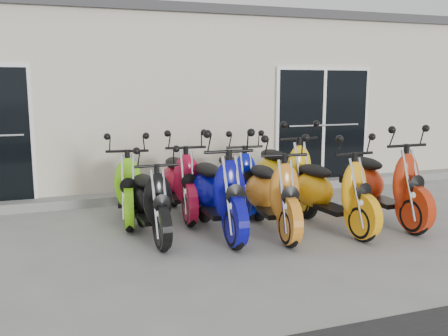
{
  "coord_description": "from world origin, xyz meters",
  "views": [
    {
      "loc": [
        -2.47,
        -6.34,
        2.01
      ],
      "look_at": [
        0.0,
        0.6,
        0.75
      ],
      "focal_mm": 40.0,
      "sensor_mm": 36.0,
      "label": 1
    }
  ],
  "objects_px": {
    "scooter_front_orange_a": "(272,182)",
    "scooter_back_yellow": "(285,163)",
    "scooter_front_red": "(383,173)",
    "scooter_back_blue": "(236,169)",
    "scooter_front_blue": "(217,181)",
    "scooter_back_green": "(128,175)",
    "scooter_front_black": "(150,191)",
    "scooter_front_orange_b": "(332,181)",
    "scooter_back_red": "(180,172)"
  },
  "relations": [
    {
      "from": "scooter_back_red",
      "to": "scooter_back_yellow",
      "type": "height_order",
      "value": "scooter_back_yellow"
    },
    {
      "from": "scooter_back_yellow",
      "to": "scooter_back_red",
      "type": "bearing_deg",
      "value": 176.65
    },
    {
      "from": "scooter_front_red",
      "to": "scooter_front_black",
      "type": "bearing_deg",
      "value": 172.01
    },
    {
      "from": "scooter_front_blue",
      "to": "scooter_back_blue",
      "type": "distance_m",
      "value": 1.32
    },
    {
      "from": "scooter_front_orange_b",
      "to": "scooter_back_green",
      "type": "bearing_deg",
      "value": 144.67
    },
    {
      "from": "scooter_front_orange_a",
      "to": "scooter_back_yellow",
      "type": "bearing_deg",
      "value": 62.61
    },
    {
      "from": "scooter_front_black",
      "to": "scooter_back_yellow",
      "type": "relative_size",
      "value": 0.87
    },
    {
      "from": "scooter_back_blue",
      "to": "scooter_front_orange_b",
      "type": "bearing_deg",
      "value": -56.19
    },
    {
      "from": "scooter_front_orange_b",
      "to": "scooter_back_yellow",
      "type": "height_order",
      "value": "scooter_back_yellow"
    },
    {
      "from": "scooter_front_orange_b",
      "to": "scooter_back_yellow",
      "type": "xyz_separation_m",
      "value": [
        -0.06,
        1.33,
        0.04
      ]
    },
    {
      "from": "scooter_front_black",
      "to": "scooter_front_blue",
      "type": "distance_m",
      "value": 0.89
    },
    {
      "from": "scooter_front_orange_a",
      "to": "scooter_back_yellow",
      "type": "xyz_separation_m",
      "value": [
        0.78,
        1.21,
        0.03
      ]
    },
    {
      "from": "scooter_front_blue",
      "to": "scooter_back_green",
      "type": "xyz_separation_m",
      "value": [
        -1.0,
        1.11,
        -0.06
      ]
    },
    {
      "from": "scooter_front_black",
      "to": "scooter_front_orange_a",
      "type": "bearing_deg",
      "value": -13.18
    },
    {
      "from": "scooter_front_black",
      "to": "scooter_back_red",
      "type": "bearing_deg",
      "value": 53.75
    },
    {
      "from": "scooter_front_red",
      "to": "scooter_back_yellow",
      "type": "relative_size",
      "value": 1.0
    },
    {
      "from": "scooter_front_blue",
      "to": "scooter_front_red",
      "type": "bearing_deg",
      "value": -5.25
    },
    {
      "from": "scooter_front_orange_a",
      "to": "scooter_back_blue",
      "type": "distance_m",
      "value": 1.3
    },
    {
      "from": "scooter_front_red",
      "to": "scooter_back_yellow",
      "type": "bearing_deg",
      "value": 124.83
    },
    {
      "from": "scooter_front_black",
      "to": "scooter_back_green",
      "type": "height_order",
      "value": "scooter_back_green"
    },
    {
      "from": "scooter_back_red",
      "to": "scooter_back_blue",
      "type": "height_order",
      "value": "scooter_back_red"
    },
    {
      "from": "scooter_front_blue",
      "to": "scooter_back_red",
      "type": "xyz_separation_m",
      "value": [
        -0.22,
        1.09,
        -0.05
      ]
    },
    {
      "from": "scooter_front_blue",
      "to": "scooter_front_orange_a",
      "type": "xyz_separation_m",
      "value": [
        0.72,
        -0.18,
        -0.04
      ]
    },
    {
      "from": "scooter_front_red",
      "to": "scooter_back_red",
      "type": "distance_m",
      "value": 2.98
    },
    {
      "from": "scooter_front_black",
      "to": "scooter_back_blue",
      "type": "distance_m",
      "value": 1.85
    },
    {
      "from": "scooter_front_blue",
      "to": "scooter_front_orange_a",
      "type": "distance_m",
      "value": 0.74
    },
    {
      "from": "scooter_back_blue",
      "to": "scooter_back_red",
      "type": "bearing_deg",
      "value": -175.77
    },
    {
      "from": "scooter_front_orange_b",
      "to": "scooter_back_green",
      "type": "xyz_separation_m",
      "value": [
        -2.57,
        1.41,
        -0.01
      ]
    },
    {
      "from": "scooter_front_orange_a",
      "to": "scooter_back_blue",
      "type": "xyz_separation_m",
      "value": [
        -0.02,
        1.3,
        -0.03
      ]
    },
    {
      "from": "scooter_front_red",
      "to": "scooter_back_blue",
      "type": "xyz_separation_m",
      "value": [
        -1.75,
        1.37,
        -0.07
      ]
    },
    {
      "from": "scooter_front_blue",
      "to": "scooter_front_orange_b",
      "type": "distance_m",
      "value": 1.59
    },
    {
      "from": "scooter_front_red",
      "to": "scooter_front_blue",
      "type": "bearing_deg",
      "value": 172.84
    },
    {
      "from": "scooter_front_orange_b",
      "to": "scooter_back_green",
      "type": "height_order",
      "value": "scooter_front_orange_b"
    },
    {
      "from": "scooter_back_yellow",
      "to": "scooter_front_orange_a",
      "type": "bearing_deg",
      "value": -124.27
    },
    {
      "from": "scooter_back_yellow",
      "to": "scooter_front_blue",
      "type": "bearing_deg",
      "value": -146.81
    },
    {
      "from": "scooter_front_blue",
      "to": "scooter_back_yellow",
      "type": "bearing_deg",
      "value": 34.99
    },
    {
      "from": "scooter_front_red",
      "to": "scooter_back_green",
      "type": "bearing_deg",
      "value": 157.12
    },
    {
      "from": "scooter_front_red",
      "to": "scooter_back_green",
      "type": "xyz_separation_m",
      "value": [
        -3.45,
        1.35,
        -0.06
      ]
    },
    {
      "from": "scooter_front_orange_b",
      "to": "scooter_front_red",
      "type": "bearing_deg",
      "value": -3.03
    },
    {
      "from": "scooter_front_orange_b",
      "to": "scooter_back_blue",
      "type": "distance_m",
      "value": 1.67
    },
    {
      "from": "scooter_back_green",
      "to": "scooter_back_red",
      "type": "height_order",
      "value": "scooter_back_red"
    },
    {
      "from": "scooter_front_black",
      "to": "scooter_back_blue",
      "type": "xyz_separation_m",
      "value": [
        1.57,
        0.99,
        0.03
      ]
    },
    {
      "from": "scooter_front_orange_a",
      "to": "scooter_back_red",
      "type": "xyz_separation_m",
      "value": [
        -0.94,
        1.27,
        -0.01
      ]
    },
    {
      "from": "scooter_front_black",
      "to": "scooter_front_orange_a",
      "type": "distance_m",
      "value": 1.62
    },
    {
      "from": "scooter_back_green",
      "to": "scooter_back_blue",
      "type": "distance_m",
      "value": 1.7
    },
    {
      "from": "scooter_back_yellow",
      "to": "scooter_back_blue",
      "type": "bearing_deg",
      "value": 172.27
    },
    {
      "from": "scooter_front_blue",
      "to": "scooter_back_blue",
      "type": "relative_size",
      "value": 1.11
    },
    {
      "from": "scooter_front_black",
      "to": "scooter_front_blue",
      "type": "xyz_separation_m",
      "value": [
        0.87,
        -0.14,
        0.1
      ]
    },
    {
      "from": "scooter_back_green",
      "to": "scooter_back_yellow",
      "type": "bearing_deg",
      "value": 6.9
    },
    {
      "from": "scooter_back_blue",
      "to": "scooter_front_orange_a",
      "type": "bearing_deg",
      "value": -86.61
    }
  ]
}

